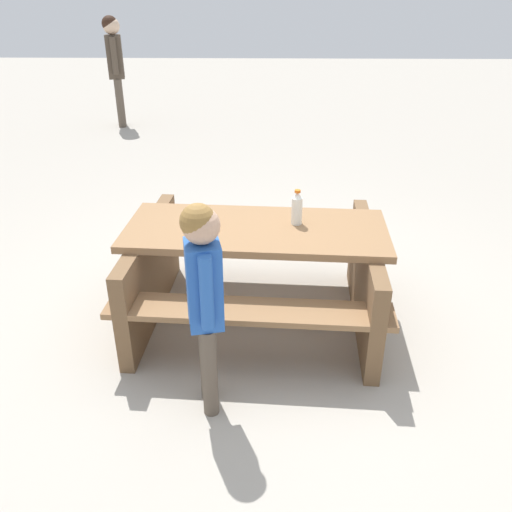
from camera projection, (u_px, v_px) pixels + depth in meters
name	position (u px, v px, depth m)	size (l,w,h in m)	color
ground_plane	(256.00, 318.00, 3.97)	(30.00, 30.00, 0.00)	#ADA599
picnic_table	(256.00, 266.00, 3.76)	(1.88, 1.50, 0.75)	olive
soda_bottle	(297.00, 208.00, 3.62)	(0.07, 0.07, 0.25)	silver
hotdog_tray	(205.00, 224.00, 3.59)	(0.20, 0.14, 0.08)	white
child_in_coat	(204.00, 286.00, 2.78)	(0.22, 0.31, 1.29)	brown
bystander_adult	(115.00, 57.00, 8.70)	(0.30, 0.43, 1.77)	brown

